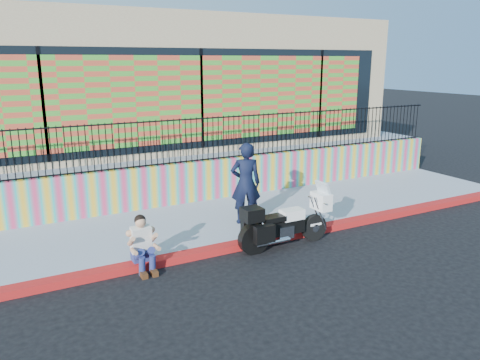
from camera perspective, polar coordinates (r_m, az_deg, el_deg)
ground at (r=10.60m, az=4.62°, el=-7.36°), size 90.00×90.00×0.00m
red_curb at (r=10.57m, az=4.62°, el=-6.98°), size 16.00×0.30×0.15m
sidewalk at (r=11.91m, az=0.34°, el=-4.45°), size 16.00×3.00×0.15m
mural_wall at (r=13.10m, az=-2.99°, el=0.14°), size 16.00×0.20×1.10m
metal_fence at (r=12.87m, az=-3.05°, el=5.11°), size 15.80×0.04×1.20m
elevated_platform at (r=17.76m, az=-10.01°, el=3.47°), size 16.00×10.00×1.25m
storefront_building at (r=17.26m, az=-10.16°, el=11.94°), size 14.00×8.06×4.00m
police_motorcycle at (r=10.07m, az=5.34°, el=-5.16°), size 2.15×0.71×1.34m
police_officer at (r=10.96m, az=0.70°, el=-0.41°), size 0.83×0.69×1.94m
seated_man at (r=9.14m, az=-11.67°, el=-8.22°), size 0.54×0.71×1.06m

